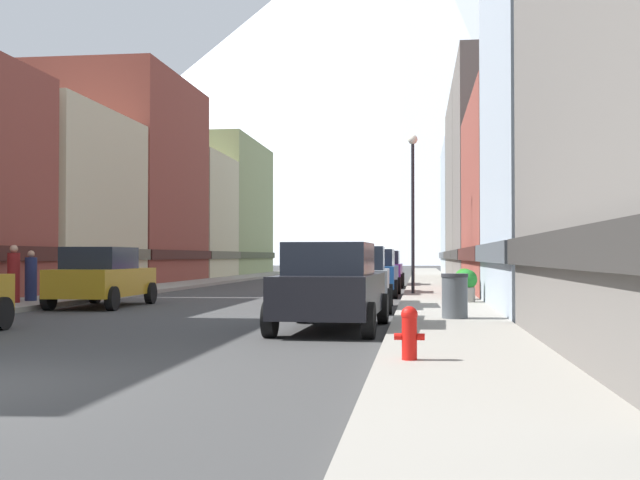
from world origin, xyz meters
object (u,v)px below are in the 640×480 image
at_px(car_right_1, 356,278).
at_px(pedestrian_0, 31,278).
at_px(potted_plant_0, 464,283).
at_px(pedestrian_1, 14,276).
at_px(streetlamp_right, 413,189).
at_px(fire_hydrant_near, 409,331).
at_px(car_left_1, 102,277).
at_px(potted_plant_1, 467,284).
at_px(car_right_2, 372,272).
at_px(trash_bin_right, 455,296).
at_px(car_right_0, 331,286).
at_px(car_right_3, 383,269).

relative_size(car_right_1, pedestrian_0, 2.89).
xyz_separation_m(potted_plant_0, pedestrian_1, (-13.25, -3.51, 0.26)).
xyz_separation_m(pedestrian_1, streetlamp_right, (11.60, 7.39, 3.05)).
distance_m(fire_hydrant_near, pedestrian_0, 17.18).
bearing_deg(pedestrian_1, car_left_1, 14.72).
bearing_deg(car_left_1, pedestrian_1, -165.28).
xyz_separation_m(fire_hydrant_near, potted_plant_1, (1.55, 13.52, 0.16)).
height_order(car_left_1, car_right_2, same).
distance_m(car_left_1, trash_bin_right, 11.33).
height_order(car_right_1, car_right_2, same).
bearing_deg(car_right_2, potted_plant_0, -55.08).
distance_m(fire_hydrant_near, potted_plant_1, 13.60).
height_order(car_right_2, fire_hydrant_near, car_right_2).
distance_m(car_right_0, potted_plant_0, 9.99).
distance_m(car_right_0, car_right_2, 14.04).
xyz_separation_m(potted_plant_1, pedestrian_1, (-13.25, -1.99, 0.25)).
bearing_deg(car_left_1, car_right_0, -40.93).
bearing_deg(car_right_0, pedestrian_0, 145.18).
bearing_deg(pedestrian_1, streetlamp_right, 32.49).
bearing_deg(car_right_0, pedestrian_1, 149.39).
distance_m(car_right_3, fire_hydrant_near, 28.45).
bearing_deg(car_left_1, streetlamp_right, 36.39).
bearing_deg(car_right_2, car_right_1, -89.99).
relative_size(car_left_1, car_right_3, 1.00).
xyz_separation_m(fire_hydrant_near, streetlamp_right, (-0.10, 18.92, 3.46)).
bearing_deg(car_right_1, car_right_0, -90.03).
height_order(car_right_0, streetlamp_right, streetlamp_right).
bearing_deg(car_left_1, potted_plant_0, 14.88).
xyz_separation_m(car_right_2, potted_plant_0, (3.20, -4.58, -0.23)).
bearing_deg(car_right_3, car_left_1, -115.09).
height_order(car_right_1, potted_plant_1, car_right_1).
bearing_deg(car_right_1, car_right_3, 90.00).
height_order(potted_plant_0, streetlamp_right, streetlamp_right).
xyz_separation_m(car_right_3, streetlamp_right, (1.55, -9.49, 3.09)).
xyz_separation_m(car_left_1, car_right_3, (7.60, 16.23, 0.00)).
height_order(pedestrian_0, pedestrian_1, pedestrian_1).
bearing_deg(pedestrian_1, car_right_3, 59.23).
xyz_separation_m(car_right_3, potted_plant_0, (3.20, -13.36, -0.23)).
bearing_deg(potted_plant_0, trash_bin_right, -94.71).
xyz_separation_m(car_right_0, car_right_2, (0.00, 14.04, 0.00)).
bearing_deg(car_left_1, fire_hydrant_near, -52.77).
bearing_deg(pedestrian_0, car_left_1, -9.27).
xyz_separation_m(car_right_3, potted_plant_1, (3.20, -14.89, -0.22)).
height_order(car_right_0, trash_bin_right, car_right_0).
bearing_deg(car_left_1, car_right_3, 64.91).
relative_size(car_left_1, trash_bin_right, 4.52).
distance_m(car_left_1, potted_plant_0, 11.18).
height_order(trash_bin_right, pedestrian_1, pedestrian_1).
height_order(potted_plant_0, potted_plant_1, potted_plant_0).
distance_m(car_right_0, pedestrian_0, 12.24).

